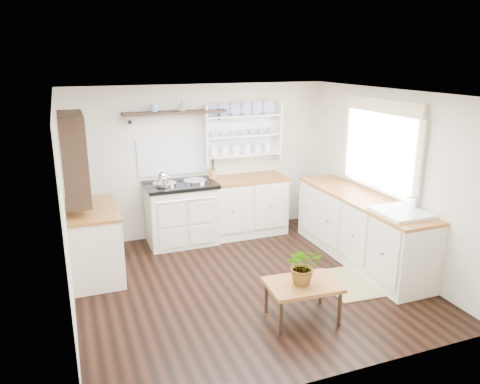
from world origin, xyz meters
name	(u,v)px	position (x,y,z in m)	size (l,w,h in m)	color
floor	(246,283)	(0.00, 0.00, 0.00)	(4.00, 3.80, 0.01)	black
wall_back	(201,161)	(0.00, 1.90, 1.15)	(4.00, 0.02, 2.30)	beige
wall_right	(388,178)	(2.00, 0.00, 1.15)	(0.02, 3.80, 2.30)	beige
wall_left	(65,213)	(-2.00, 0.00, 1.15)	(0.02, 3.80, 2.30)	beige
ceiling	(247,93)	(0.00, 0.00, 2.30)	(4.00, 3.80, 0.01)	white
window	(380,145)	(1.95, 0.15, 1.56)	(0.08, 1.55, 1.22)	white
aga_cooker	(181,213)	(-0.41, 1.57, 0.47)	(1.03, 0.71, 0.95)	beige
back_cabinets	(244,205)	(0.60, 1.60, 0.46)	(1.27, 0.63, 0.90)	#EEE7CD
right_cabinets	(360,228)	(1.70, 0.10, 0.46)	(0.62, 2.43, 0.90)	#EEE7CD
belfast_sink	(400,222)	(1.70, -0.65, 0.80)	(0.55, 0.60, 0.45)	white
left_cabinets	(94,241)	(-1.70, 0.90, 0.46)	(0.62, 1.13, 0.90)	#EEE7CD
plate_rack	(241,132)	(0.65, 1.86, 1.56)	(1.20, 0.22, 0.90)	white
high_shelf	(175,113)	(-0.40, 1.78, 1.91)	(1.50, 0.29, 0.16)	black
left_shelving	(74,157)	(-1.84, 0.90, 1.55)	(0.28, 0.80, 1.05)	black
kettle	(162,179)	(-0.69, 1.45, 1.03)	(0.17, 0.17, 0.21)	silver
utensil_crock	(213,174)	(0.12, 1.68, 0.98)	(0.12, 0.12, 0.14)	#AC723F
center_table	(303,287)	(0.26, -0.95, 0.36)	(0.79, 0.59, 0.41)	brown
potted_plant	(304,265)	(0.26, -0.95, 0.61)	(0.37, 0.32, 0.41)	#3F7233
floor_rug	(347,283)	(1.15, -0.47, 0.01)	(0.55, 0.85, 0.02)	olive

